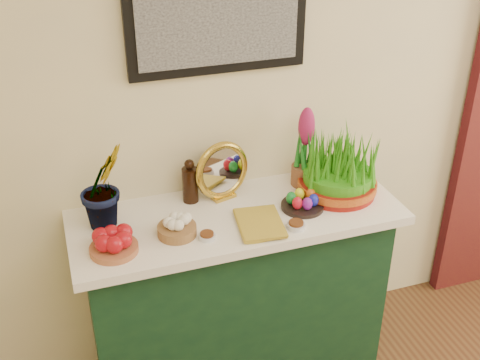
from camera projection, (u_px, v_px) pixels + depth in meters
name	position (u px, v px, depth m)	size (l,w,h in m)	color
sideboard	(237.00, 297.00, 2.77)	(1.30, 0.45, 0.85)	#153A1E
tablecloth	(236.00, 216.00, 2.55)	(1.40, 0.55, 0.04)	white
hyacinth_green	(102.00, 173.00, 2.34)	(0.24, 0.20, 0.47)	#1E7920
apple_bowl	(113.00, 243.00, 2.27)	(0.20, 0.20, 0.09)	#A25B37
garlic_basket	(177.00, 227.00, 2.37)	(0.19, 0.19, 0.09)	#93623B
vinegar_cruet	(190.00, 183.00, 2.58)	(0.07, 0.07, 0.20)	black
mirror	(222.00, 171.00, 2.59)	(0.27, 0.12, 0.26)	gold
book	(238.00, 225.00, 2.42)	(0.16, 0.24, 0.03)	#B2952A
spice_dish_left	(207.00, 236.00, 2.36)	(0.07, 0.07, 0.03)	silver
spice_dish_right	(296.00, 225.00, 2.43)	(0.08, 0.08, 0.03)	silver
egg_plate	(303.00, 202.00, 2.55)	(0.20, 0.20, 0.08)	black
hyacinth_pink	(305.00, 151.00, 2.67)	(0.11, 0.11, 0.38)	brown
wheatgrass_sabzeh	(339.00, 168.00, 2.62)	(0.35, 0.35, 0.29)	maroon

